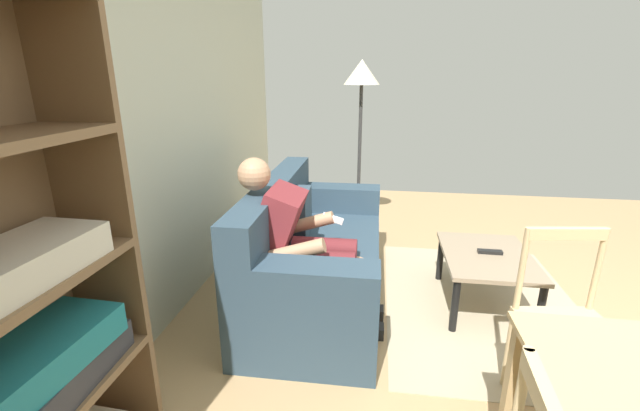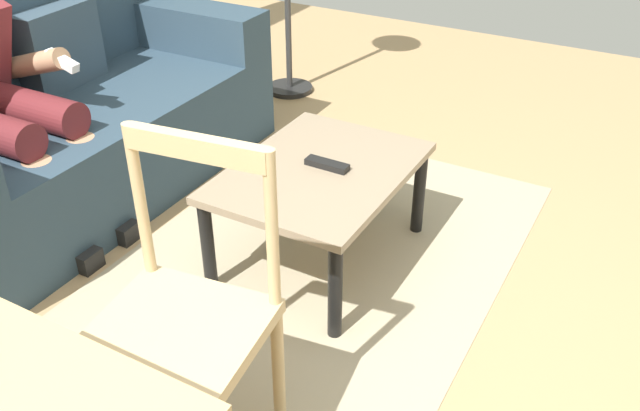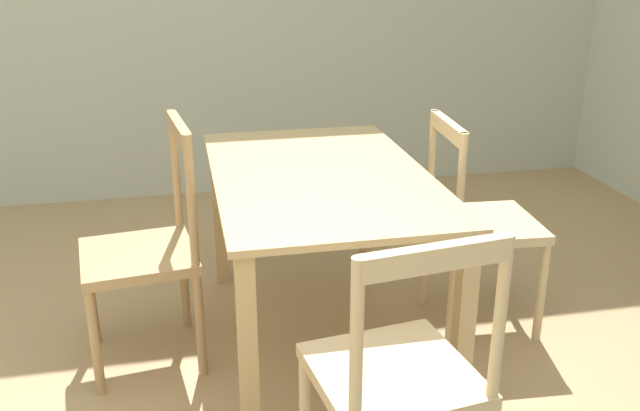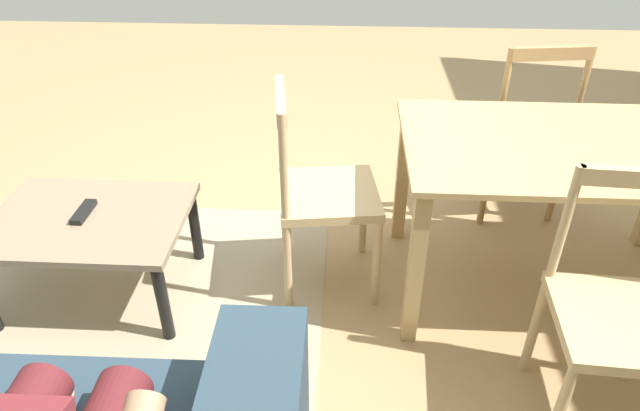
# 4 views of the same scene
# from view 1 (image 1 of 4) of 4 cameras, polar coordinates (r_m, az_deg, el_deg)

# --- Properties ---
(ground_plane) EXTENTS (8.09, 8.09, 0.00)m
(ground_plane) POSITION_cam_1_polar(r_m,az_deg,el_deg) (2.81, 34.29, -21.84)
(ground_plane) COLOR tan
(wall_back) EXTENTS (6.09, 0.12, 2.67)m
(wall_back) POSITION_cam_1_polar(r_m,az_deg,el_deg) (2.43, -28.69, 8.11)
(wall_back) COLOR beige
(wall_back) RESTS_ON ground_plane
(couch) EXTENTS (1.89, 0.89, 0.91)m
(couch) POSITION_cam_1_polar(r_m,az_deg,el_deg) (3.14, -1.11, -6.97)
(couch) COLOR #2D4251
(couch) RESTS_ON ground_plane
(person_lounging) EXTENTS (0.59, 0.96, 1.15)m
(person_lounging) POSITION_cam_1_polar(r_m,az_deg,el_deg) (2.72, -3.03, -4.90)
(person_lounging) COLOR maroon
(person_lounging) RESTS_ON ground_plane
(coffee_table) EXTENTS (0.82, 0.61, 0.41)m
(coffee_table) POSITION_cam_1_polar(r_m,az_deg,el_deg) (3.24, 22.03, -7.18)
(coffee_table) COLOR gray
(coffee_table) RESTS_ON ground_plane
(tv_remote) EXTENTS (0.05, 0.17, 0.02)m
(tv_remote) POSITION_cam_1_polar(r_m,az_deg,el_deg) (3.24, 22.43, -5.93)
(tv_remote) COLOR black
(tv_remote) RESTS_ON coffee_table
(bookshelf) EXTENTS (0.92, 0.36, 1.95)m
(bookshelf) POSITION_cam_1_polar(r_m,az_deg,el_deg) (1.80, -36.57, -13.57)
(bookshelf) COLOR brown
(bookshelf) RESTS_ON ground_plane
(dining_chair_facing_couch) EXTENTS (0.47, 0.47, 0.93)m
(dining_chair_facing_couch) POSITION_cam_1_polar(r_m,az_deg,el_deg) (2.41, 31.15, -14.42)
(dining_chair_facing_couch) COLOR #D1B27F
(dining_chair_facing_couch) RESTS_ON ground_plane
(area_rug) EXTENTS (2.01, 1.41, 0.01)m
(area_rug) POSITION_cam_1_polar(r_m,az_deg,el_deg) (3.40, 21.34, -12.57)
(area_rug) COLOR tan
(area_rug) RESTS_ON ground_plane
(floor_lamp) EXTENTS (0.36, 0.36, 1.79)m
(floor_lamp) POSITION_cam_1_polar(r_m,az_deg,el_deg) (4.30, 5.73, 15.75)
(floor_lamp) COLOR black
(floor_lamp) RESTS_ON ground_plane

